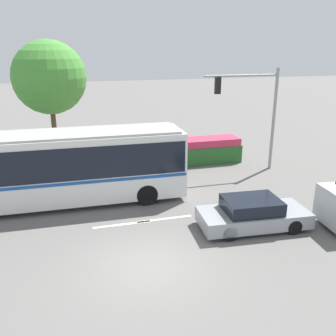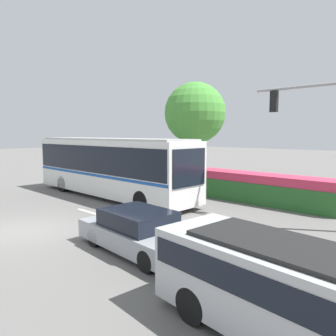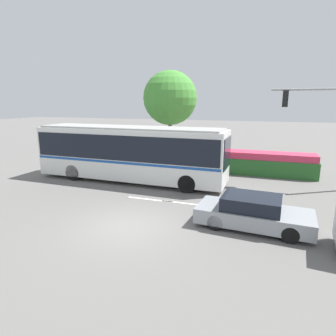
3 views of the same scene
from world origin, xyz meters
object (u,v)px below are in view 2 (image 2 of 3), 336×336
Objects in this scene: city_bus at (110,164)px; suv_left_lane at (288,286)px; traffic_light_pole at (335,128)px; sedan_foreground at (139,232)px; street_tree_left at (195,113)px.

suv_left_lane is at bearing -23.47° from city_bus.
city_bus is at bearing 10.87° from traffic_light_pole.
sedan_foreground is at bearing 172.22° from suv_left_lane.
traffic_light_pole reaches higher than suv_left_lane.
traffic_light_pole is at bearing 66.05° from sedan_foreground.
city_bus is 2.03× the size of traffic_light_pole.
traffic_light_pole is (11.21, 2.15, 1.94)m from city_bus.
traffic_light_pole is (-1.57, 7.96, 2.84)m from suv_left_lane.
traffic_light_pole is at bearing -27.21° from street_tree_left.
sedan_foreground is 0.88× the size of suv_left_lane.
traffic_light_pole is at bearing 106.46° from suv_left_lane.
city_bus is 11.58m from traffic_light_pole.
sedan_foreground is 8.32m from traffic_light_pole.
city_bus is 1.60× the size of street_tree_left.
sedan_foreground is 0.76× the size of traffic_light_pole.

